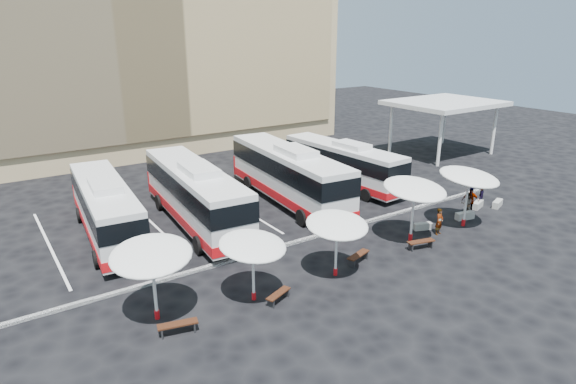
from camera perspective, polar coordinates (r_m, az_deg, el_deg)
ground at (r=27.57m, az=1.77°, el=-6.36°), size 120.00×120.00×0.00m
sandstone_building at (r=54.15m, az=-19.30°, el=18.67°), size 42.00×18.25×29.60m
service_canopy at (r=49.55m, az=18.10°, el=9.85°), size 10.00×8.00×5.20m
curb_divider at (r=27.91m, az=1.17°, el=-5.87°), size 34.00×0.25×0.15m
bay_lines at (r=33.89m, az=-6.14°, el=-1.58°), size 24.15×12.00×0.01m
bus_0 at (r=29.94m, az=-20.82°, el=-1.69°), size 3.45×11.71×3.66m
bus_1 at (r=30.38m, az=-11.00°, el=-0.09°), size 3.74×12.98×4.07m
bus_2 at (r=33.77m, az=-0.00°, el=2.26°), size 3.99×13.38×4.18m
bus_3 at (r=37.74m, az=6.45°, el=3.45°), size 3.17×11.54×3.62m
sunshade_0 at (r=20.46m, az=-15.91°, el=-7.24°), size 4.35×4.37×3.49m
sunshade_1 at (r=21.25m, az=-4.22°, el=-6.39°), size 3.95×3.97×3.14m
sunshade_2 at (r=23.41m, az=5.83°, el=-3.91°), size 3.51×3.55×3.19m
sunshade_3 at (r=27.99m, az=14.79°, el=0.33°), size 3.83×3.87×3.71m
sunshade_4 at (r=31.21m, az=20.67°, el=1.65°), size 4.68×4.71×3.74m
wood_bench_0 at (r=20.52m, az=-12.93°, el=-15.19°), size 1.66×0.80×0.49m
wood_bench_1 at (r=22.12m, az=-1.14°, el=-12.11°), size 1.47×0.88×0.44m
wood_bench_2 at (r=25.76m, az=8.33°, el=-7.53°), size 1.65×0.86×0.49m
wood_bench_3 at (r=28.01m, az=15.47°, el=-5.81°), size 1.66×0.81×0.49m
conc_bench_0 at (r=30.75m, az=15.66°, el=-3.94°), size 1.18×0.75×0.42m
conc_bench_1 at (r=33.24m, az=20.22°, el=-2.66°), size 1.32×0.69×0.47m
conc_bench_2 at (r=35.65m, az=21.56°, el=-1.41°), size 1.29×0.76×0.46m
conc_bench_3 at (r=36.39m, az=23.57°, el=-1.28°), size 1.29×0.78×0.46m
passenger_0 at (r=30.13m, az=17.49°, el=-3.34°), size 0.67×0.51×1.63m
passenger_1 at (r=33.89m, az=20.44°, el=-1.32°), size 0.94×0.95×1.54m
passenger_2 at (r=34.12m, az=20.78°, el=-0.97°), size 1.08×1.07×1.83m
passenger_3 at (r=36.12m, az=21.81°, el=-0.28°), size 1.15×1.03×1.55m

